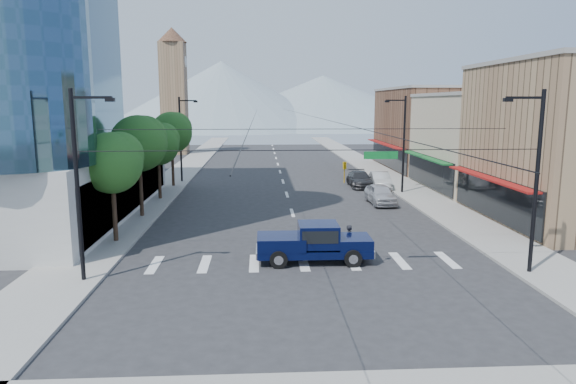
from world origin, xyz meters
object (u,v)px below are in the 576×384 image
Objects in this scene: parked_car_far at (360,179)px; parked_car_near at (380,194)px; parked_car_mid at (380,181)px; pickup_truck at (314,242)px; pedestrian at (350,240)px.

parked_car_near is at bearing -89.64° from parked_car_far.
parked_car_mid is at bearing 75.32° from parked_car_near.
pedestrian is at bearing 28.03° from pickup_truck.
parked_car_mid is (1.80, 7.77, -0.02)m from parked_car_near.
parked_car_mid is 0.92× the size of parked_car_far.
parked_car_far is (0.00, 8.99, -0.06)m from parked_car_near.
parked_car_near is 8.99m from parked_car_far.
parked_car_near is at bearing 65.37° from pickup_truck.
parked_car_far is at bearing 1.50° from pedestrian.
parked_car_far is at bearing 73.94° from pickup_truck.
pickup_truck reaches higher than parked_car_mid.
parked_car_mid is 2.17m from parked_car_far.
pickup_truck is 1.26× the size of parked_car_mid.
pickup_truck reaches higher than parked_car_far.
parked_car_near is (7.24, 15.49, -0.26)m from pickup_truck.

